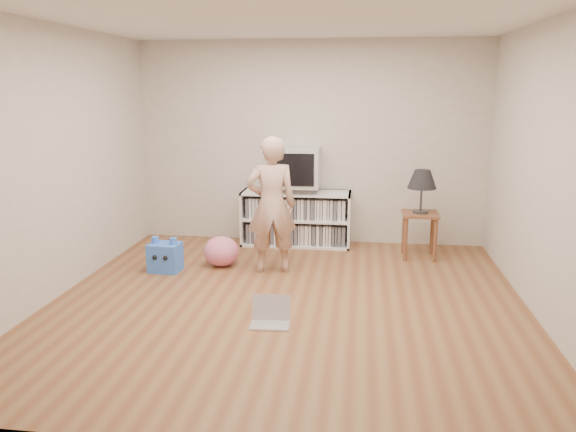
% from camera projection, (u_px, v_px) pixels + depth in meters
% --- Properties ---
extents(ground, '(4.50, 4.50, 0.00)m').
position_uv_depth(ground, '(287.00, 302.00, 5.36)').
color(ground, brown).
rests_on(ground, ground).
extents(walls, '(4.52, 4.52, 2.60)m').
position_uv_depth(walls, '(287.00, 167.00, 5.07)').
color(walls, '#BBB1A4').
rests_on(walls, ground).
extents(ceiling, '(4.50, 4.50, 0.01)m').
position_uv_depth(ceiling, '(287.00, 16.00, 4.78)').
color(ceiling, white).
rests_on(ceiling, walls).
extents(media_unit, '(1.40, 0.45, 0.70)m').
position_uv_depth(media_unit, '(296.00, 218.00, 7.27)').
color(media_unit, white).
rests_on(media_unit, ground).
extents(dvd_deck, '(0.45, 0.35, 0.07)m').
position_uv_depth(dvd_deck, '(296.00, 189.00, 7.17)').
color(dvd_deck, gray).
rests_on(dvd_deck, media_unit).
extents(crt_tv, '(0.60, 0.53, 0.50)m').
position_uv_depth(crt_tv, '(296.00, 167.00, 7.10)').
color(crt_tv, '#AEAEB3').
rests_on(crt_tv, dvd_deck).
extents(side_table, '(0.42, 0.42, 0.55)m').
position_uv_depth(side_table, '(420.00, 224.00, 6.69)').
color(side_table, brown).
rests_on(side_table, ground).
extents(table_lamp, '(0.34, 0.34, 0.52)m').
position_uv_depth(table_lamp, '(422.00, 180.00, 6.57)').
color(table_lamp, '#333333').
rests_on(table_lamp, side_table).
extents(person, '(0.62, 0.48, 1.50)m').
position_uv_depth(person, '(271.00, 205.00, 6.11)').
color(person, '#CCA28B').
rests_on(person, ground).
extents(laptop, '(0.35, 0.29, 0.23)m').
position_uv_depth(laptop, '(271.00, 316.00, 4.88)').
color(laptop, silver).
rests_on(laptop, ground).
extents(playing_cards, '(0.08, 0.10, 0.02)m').
position_uv_depth(playing_cards, '(259.00, 309.00, 5.17)').
color(playing_cards, '#4256B2').
rests_on(playing_cards, ground).
extents(plush_blue, '(0.35, 0.31, 0.39)m').
position_uv_depth(plush_blue, '(165.00, 257.00, 6.24)').
color(plush_blue, blue).
rests_on(plush_blue, ground).
extents(plush_pink, '(0.40, 0.40, 0.34)m').
position_uv_depth(plush_pink, '(221.00, 251.00, 6.43)').
color(plush_pink, '#DC688C').
rests_on(plush_pink, ground).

